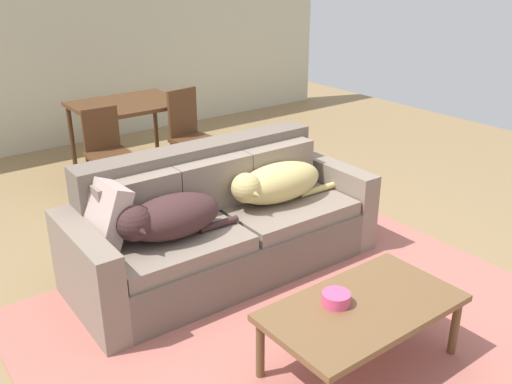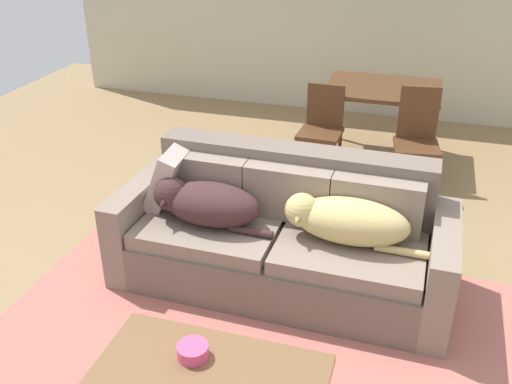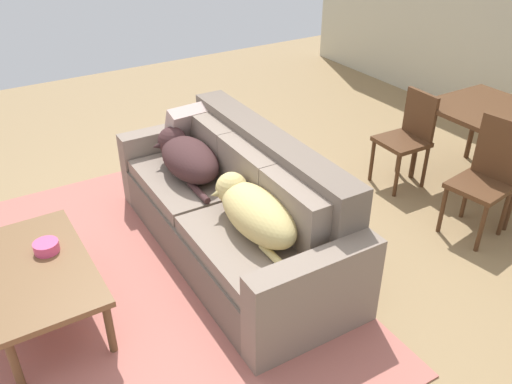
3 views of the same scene
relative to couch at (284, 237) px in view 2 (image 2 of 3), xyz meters
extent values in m
plane|color=#8F734B|center=(0.23, -0.23, -0.35)|extent=(10.00, 10.00, 0.00)
cube|color=beige|center=(0.23, 3.77, 1.00)|extent=(8.00, 0.12, 2.70)
cube|color=#B4665A|center=(0.00, -0.93, -0.35)|extent=(3.41, 2.72, 0.01)
cube|color=#6A5C50|center=(0.00, -0.06, -0.17)|extent=(1.98, 0.95, 0.36)
cube|color=gray|center=(-0.49, -0.06, 0.06)|extent=(0.97, 0.90, 0.11)
cube|color=gray|center=(0.49, -0.07, 0.06)|extent=(0.97, 0.90, 0.11)
cube|color=#6A5C50|center=(0.00, 0.27, 0.34)|extent=(1.97, 0.27, 0.45)
cube|color=gray|center=(-0.61, 0.09, 0.31)|extent=(0.61, 0.17, 0.38)
cube|color=gray|center=(0.00, 0.08, 0.31)|extent=(0.61, 0.17, 0.38)
cube|color=gray|center=(0.61, 0.07, 0.31)|extent=(0.61, 0.17, 0.38)
cube|color=gray|center=(-1.07, -0.05, -0.03)|extent=(0.19, 0.92, 0.64)
cube|color=gray|center=(1.07, -0.08, -0.03)|extent=(0.19, 0.92, 0.64)
ellipsoid|color=#3E2525|center=(-0.47, -0.15, 0.26)|extent=(0.69, 0.39, 0.29)
sphere|color=#3E2525|center=(-0.77, -0.16, 0.30)|extent=(0.24, 0.24, 0.24)
cone|color=#2F1C1B|center=(-0.77, -0.27, 0.29)|extent=(0.11, 0.13, 0.11)
cylinder|color=#3E2525|center=(-0.17, -0.23, 0.15)|extent=(0.31, 0.06, 0.05)
ellipsoid|color=tan|center=(0.47, -0.11, 0.27)|extent=(0.76, 0.36, 0.30)
sphere|color=tan|center=(0.15, -0.12, 0.31)|extent=(0.23, 0.23, 0.23)
cone|color=#978751|center=(0.15, -0.23, 0.29)|extent=(0.10, 0.13, 0.10)
cylinder|color=tan|center=(0.81, -0.19, 0.15)|extent=(0.34, 0.06, 0.05)
cube|color=#BB9F96|center=(-0.88, 0.07, 0.32)|extent=(0.31, 0.46, 0.46)
cube|color=brown|center=(-0.01, -1.44, 0.05)|extent=(1.14, 0.64, 0.04)
cylinder|color=brown|center=(-0.53, -1.18, -0.16)|extent=(0.05, 0.05, 0.38)
cylinder|color=#EA4C7F|center=(-0.13, -1.35, 0.11)|extent=(0.16, 0.16, 0.07)
cube|color=#50301B|center=(0.41, 2.40, 0.39)|extent=(1.13, 0.90, 0.04)
cylinder|color=#442917|center=(-0.11, 2.00, 0.01)|extent=(0.05, 0.05, 0.73)
cylinder|color=#442917|center=(0.93, 2.00, 0.01)|extent=(0.05, 0.05, 0.73)
cylinder|color=#442917|center=(-0.11, 2.79, 0.01)|extent=(0.05, 0.05, 0.73)
cylinder|color=#442917|center=(0.93, 2.79, 0.01)|extent=(0.05, 0.05, 0.73)
cube|color=#50301B|center=(-0.10, 1.78, 0.08)|extent=(0.42, 0.42, 0.04)
cube|color=#50301B|center=(-0.09, 1.96, 0.31)|extent=(0.36, 0.05, 0.42)
cylinder|color=#482B18|center=(-0.27, 1.62, -0.14)|extent=(0.04, 0.04, 0.41)
cylinder|color=#482B18|center=(0.07, 1.61, -0.14)|extent=(0.04, 0.04, 0.41)
cylinder|color=#482B18|center=(-0.26, 1.96, -0.14)|extent=(0.04, 0.04, 0.41)
cylinder|color=#482B18|center=(0.08, 1.95, -0.14)|extent=(0.04, 0.04, 0.41)
cube|color=#50301B|center=(0.81, 1.70, 0.09)|extent=(0.45, 0.45, 0.04)
cube|color=#50301B|center=(0.79, 1.88, 0.35)|extent=(0.36, 0.09, 0.50)
cylinder|color=#482B18|center=(0.67, 1.51, -0.14)|extent=(0.04, 0.04, 0.42)
cylinder|color=#482B18|center=(1.01, 1.56, -0.14)|extent=(0.04, 0.04, 0.42)
cylinder|color=#482B18|center=(0.62, 1.85, -0.14)|extent=(0.04, 0.04, 0.42)
cylinder|color=#482B18|center=(0.96, 1.90, -0.14)|extent=(0.04, 0.04, 0.42)
camera|label=1|loc=(-2.10, -3.21, 1.87)|focal=39.62mm
camera|label=2|loc=(0.81, -3.35, 2.15)|focal=40.43mm
camera|label=3|loc=(2.93, -1.65, 2.17)|focal=37.36mm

